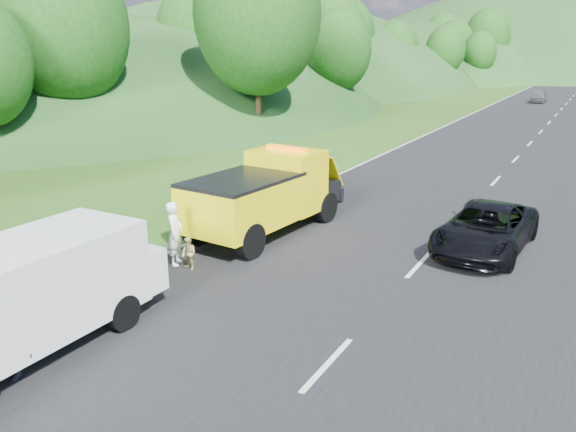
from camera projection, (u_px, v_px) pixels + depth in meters
The scene contains 11 objects.
ground at pixel (254, 295), 14.05m from camera, with size 320.00×320.00×0.00m, color #38661E.
road_surface at pixel (549, 123), 45.97m from camera, with size 14.00×200.00×0.02m, color black.
tree_line_left at pixel (381, 95), 73.00m from camera, with size 14.00×140.00×14.00m, color #265C1B, non-canonical shape.
tow_truck at pixel (266, 194), 18.45m from camera, with size 2.87×6.56×2.75m.
white_van at pixel (22, 294), 11.04m from camera, with size 3.58×6.52×2.32m.
woman at pixel (177, 264), 16.05m from camera, with size 0.67×0.49×1.83m, color white.
child at pixel (190, 270), 15.65m from camera, with size 0.45×0.35×0.93m, color #C5BD69.
worker at pixel (12, 379), 10.50m from camera, with size 1.09×0.63×1.68m, color black.
suitcase at pixel (121, 258), 15.68m from camera, with size 0.38×0.21×0.62m, color #5D5946.
passing_suv at pixel (484, 251), 17.13m from camera, with size 2.30×4.99×1.39m, color black.
dist_car_a at pixel (538, 103), 62.42m from camera, with size 1.51×3.74×1.28m, color #45464A.
Camera 1 is at (7.08, -10.79, 5.97)m, focal length 35.00 mm.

